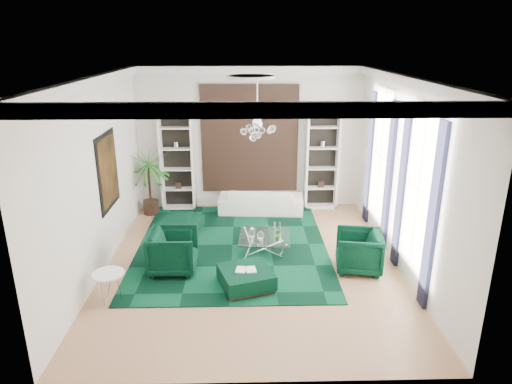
{
  "coord_description": "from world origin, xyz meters",
  "views": [
    {
      "loc": [
        -0.13,
        -8.57,
        4.47
      ],
      "look_at": [
        0.1,
        0.5,
        1.4
      ],
      "focal_mm": 32.0,
      "sensor_mm": 36.0,
      "label": 1
    }
  ],
  "objects_px": {
    "ottoman_front": "(246,279)",
    "side_table": "(110,287)",
    "sofa": "(261,201)",
    "armchair_right": "(359,251)",
    "ottoman_side": "(181,226)",
    "coffee_table": "(264,244)",
    "armchair_left": "(173,251)",
    "palm": "(149,174)"
  },
  "relations": [
    {
      "from": "palm",
      "to": "armchair_left",
      "type": "bearing_deg",
      "value": -71.49
    },
    {
      "from": "sofa",
      "to": "palm",
      "type": "height_order",
      "value": "palm"
    },
    {
      "from": "ottoman_front",
      "to": "side_table",
      "type": "distance_m",
      "value": 2.46
    },
    {
      "from": "sofa",
      "to": "armchair_right",
      "type": "relative_size",
      "value": 2.49
    },
    {
      "from": "side_table",
      "to": "palm",
      "type": "height_order",
      "value": "palm"
    },
    {
      "from": "ottoman_side",
      "to": "sofa",
      "type": "bearing_deg",
      "value": 35.26
    },
    {
      "from": "ottoman_front",
      "to": "side_table",
      "type": "xyz_separation_m",
      "value": [
        -2.42,
        -0.4,
        0.09
      ]
    },
    {
      "from": "ottoman_front",
      "to": "palm",
      "type": "relative_size",
      "value": 0.41
    },
    {
      "from": "coffee_table",
      "to": "palm",
      "type": "xyz_separation_m",
      "value": [
        -2.93,
        2.39,
        0.92
      ]
    },
    {
      "from": "ottoman_front",
      "to": "armchair_left",
      "type": "bearing_deg",
      "value": 154.1
    },
    {
      "from": "armchair_left",
      "to": "ottoman_side",
      "type": "height_order",
      "value": "armchair_left"
    },
    {
      "from": "sofa",
      "to": "armchair_right",
      "type": "height_order",
      "value": "armchair_right"
    },
    {
      "from": "side_table",
      "to": "ottoman_front",
      "type": "bearing_deg",
      "value": 9.35
    },
    {
      "from": "armchair_left",
      "to": "coffee_table",
      "type": "bearing_deg",
      "value": -66.43
    },
    {
      "from": "coffee_table",
      "to": "sofa",
      "type": "bearing_deg",
      "value": 89.78
    },
    {
      "from": "ottoman_side",
      "to": "palm",
      "type": "relative_size",
      "value": 0.38
    },
    {
      "from": "sofa",
      "to": "ottoman_side",
      "type": "height_order",
      "value": "sofa"
    },
    {
      "from": "armchair_left",
      "to": "coffee_table",
      "type": "distance_m",
      "value": 2.04
    },
    {
      "from": "sofa",
      "to": "side_table",
      "type": "distance_m",
      "value": 5.18
    },
    {
      "from": "armchair_right",
      "to": "armchair_left",
      "type": "bearing_deg",
      "value": -81.52
    },
    {
      "from": "ottoman_side",
      "to": "palm",
      "type": "distance_m",
      "value": 1.91
    },
    {
      "from": "armchair_right",
      "to": "ottoman_front",
      "type": "xyz_separation_m",
      "value": [
        -2.27,
        -0.65,
        -0.23
      ]
    },
    {
      "from": "coffee_table",
      "to": "palm",
      "type": "height_order",
      "value": "palm"
    },
    {
      "from": "coffee_table",
      "to": "ottoman_side",
      "type": "relative_size",
      "value": 1.29
    },
    {
      "from": "coffee_table",
      "to": "ottoman_front",
      "type": "height_order",
      "value": "coffee_table"
    },
    {
      "from": "armchair_right",
      "to": "palm",
      "type": "distance_m",
      "value": 5.83
    },
    {
      "from": "armchair_left",
      "to": "ottoman_side",
      "type": "distance_m",
      "value": 1.86
    },
    {
      "from": "ottoman_front",
      "to": "side_table",
      "type": "bearing_deg",
      "value": -170.65
    },
    {
      "from": "palm",
      "to": "ottoman_side",
      "type": "bearing_deg",
      "value": -54.03
    },
    {
      "from": "ottoman_side",
      "to": "palm",
      "type": "xyz_separation_m",
      "value": [
        -0.98,
        1.35,
        0.92
      ]
    },
    {
      "from": "sofa",
      "to": "coffee_table",
      "type": "xyz_separation_m",
      "value": [
        -0.01,
        -2.43,
        -0.14
      ]
    },
    {
      "from": "armchair_left",
      "to": "coffee_table",
      "type": "relative_size",
      "value": 0.86
    },
    {
      "from": "coffee_table",
      "to": "ottoman_front",
      "type": "relative_size",
      "value": 1.2
    },
    {
      "from": "sofa",
      "to": "ottoman_front",
      "type": "distance_m",
      "value": 3.96
    },
    {
      "from": "armchair_right",
      "to": "coffee_table",
      "type": "height_order",
      "value": "armchair_right"
    },
    {
      "from": "armchair_left",
      "to": "coffee_table",
      "type": "height_order",
      "value": "armchair_left"
    },
    {
      "from": "armchair_left",
      "to": "ottoman_front",
      "type": "height_order",
      "value": "armchair_left"
    },
    {
      "from": "sofa",
      "to": "ottoman_side",
      "type": "relative_size",
      "value": 2.63
    },
    {
      "from": "armchair_right",
      "to": "coffee_table",
      "type": "xyz_separation_m",
      "value": [
        -1.86,
        0.85,
        -0.22
      ]
    },
    {
      "from": "armchair_right",
      "to": "ottoman_front",
      "type": "height_order",
      "value": "armchair_right"
    },
    {
      "from": "coffee_table",
      "to": "palm",
      "type": "distance_m",
      "value": 3.9
    },
    {
      "from": "sofa",
      "to": "side_table",
      "type": "relative_size",
      "value": 3.97
    }
  ]
}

